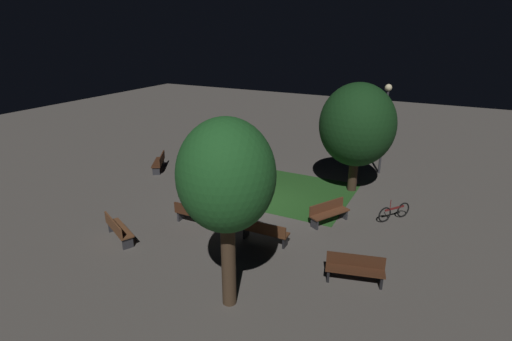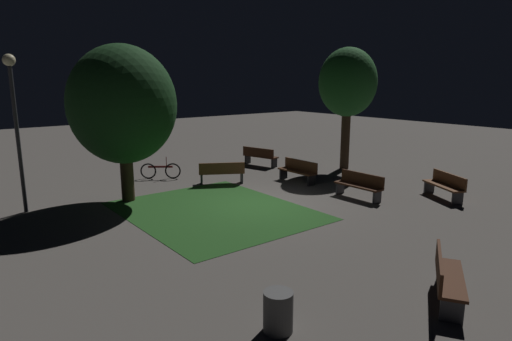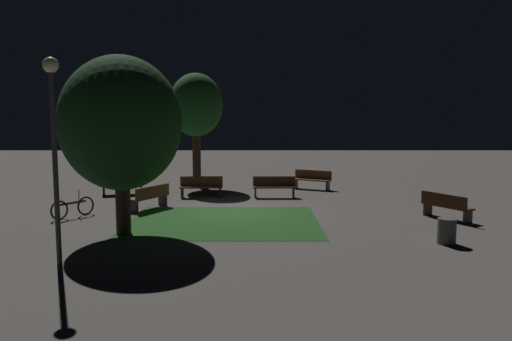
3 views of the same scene
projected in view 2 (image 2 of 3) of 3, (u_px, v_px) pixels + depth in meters
The scene contains 13 objects.
ground_plane at pixel (260, 204), 14.47m from camera, with size 60.00×60.00×0.00m, color #56514C.
grass_lawn at pixel (214, 211), 13.73m from camera, with size 6.23×5.10×0.01m, color #23511E.
bench_back_row at pixel (360, 185), 15.12m from camera, with size 1.81×0.50×0.88m.
bench_corner at pixel (298, 170), 17.50m from camera, with size 1.81×0.51×0.88m.
bench_near_trees at pixel (446, 276), 8.13m from camera, with size 1.34×1.79×0.88m.
bench_front_right at pixel (222, 172), 17.15m from camera, with size 1.31×1.80×0.88m.
bench_front_left at pixel (445, 185), 15.10m from camera, with size 1.83×1.23×0.88m.
bench_by_lamp at pixel (260, 156), 20.75m from camera, with size 1.86×0.91×0.88m.
tree_near_wall at pixel (123, 105), 14.23m from camera, with size 3.53×3.53×5.22m.
tree_back_right at pixel (348, 84), 19.36m from camera, with size 2.60×2.60×5.48m.
lamp_post_path_center at pixel (14, 108), 12.95m from camera, with size 0.36×0.36×4.82m.
trash_bin at pixel (278, 312), 7.13m from camera, with size 0.50×0.50×0.70m, color #4C4C4C.
bicycle at pixel (161, 171), 18.07m from camera, with size 1.05×1.39×0.93m.
Camera 2 is at (-10.86, 8.70, 4.12)m, focal length 30.41 mm.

